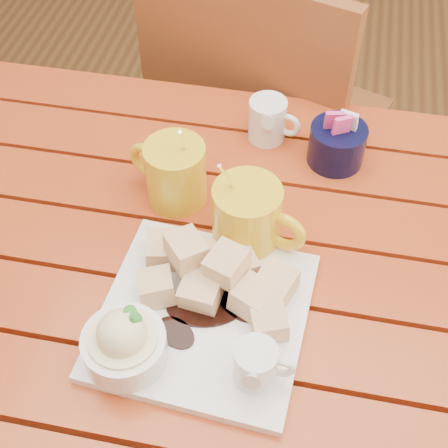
% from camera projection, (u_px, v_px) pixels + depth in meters
% --- Properties ---
extents(table, '(1.20, 0.79, 0.75)m').
position_uv_depth(table, '(220.00, 301.00, 0.99)').
color(table, '#9D3314').
rests_on(table, ground).
extents(dessert_plate, '(0.29, 0.29, 0.11)m').
position_uv_depth(dessert_plate, '(189.00, 315.00, 0.81)').
color(dessert_plate, white).
rests_on(dessert_plate, table).
extents(coffee_mug_left, '(0.13, 0.09, 0.16)m').
position_uv_depth(coffee_mug_left, '(174.00, 172.00, 0.95)').
color(coffee_mug_left, gold).
rests_on(coffee_mug_left, table).
extents(coffee_mug_right, '(0.14, 0.10, 0.16)m').
position_uv_depth(coffee_mug_right, '(249.00, 217.00, 0.88)').
color(coffee_mug_right, gold).
rests_on(coffee_mug_right, table).
extents(cream_pitcher, '(0.09, 0.08, 0.08)m').
position_uv_depth(cream_pitcher, '(269.00, 119.00, 1.05)').
color(cream_pitcher, white).
rests_on(cream_pitcher, table).
extents(sugar_caddy, '(0.09, 0.09, 0.10)m').
position_uv_depth(sugar_caddy, '(337.00, 144.00, 1.02)').
color(sugar_caddy, black).
rests_on(sugar_caddy, table).
extents(chair_far, '(0.56, 0.56, 0.95)m').
position_uv_depth(chair_far, '(261.00, 126.00, 1.44)').
color(chair_far, brown).
rests_on(chair_far, ground).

